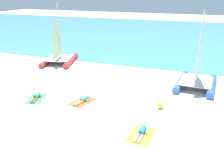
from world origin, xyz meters
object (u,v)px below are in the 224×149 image
object	(u,v)px
sunbather_left	(36,96)
towel_middle	(83,102)
sailboat_red	(59,55)
towel_left	(36,99)
sunbather_right	(142,132)
beach_ball	(160,105)
sunbather_middle	(83,100)
sailboat_blue	(197,77)
towel_right	(141,135)

from	to	relation	value
sunbather_left	towel_middle	distance (m)	3.32
sailboat_red	towel_left	world-z (taller)	sailboat_red
towel_middle	sunbather_right	distance (m)	5.36
towel_left	beach_ball	world-z (taller)	beach_ball
towel_middle	sunbather_middle	xyz separation A→B (m)	(0.02, 0.06, 0.13)
sailboat_blue	towel_right	distance (m)	8.42
beach_ball	sailboat_red	bearing A→B (deg)	149.33
sunbather_right	sailboat_blue	bearing A→B (deg)	77.15
towel_middle	sunbather_right	xyz separation A→B (m)	(4.71, -2.55, 0.13)
sailboat_blue	towel_middle	xyz separation A→B (m)	(-6.94, -5.45, -0.85)
sunbather_middle	sailboat_red	bearing A→B (deg)	145.21
sailboat_blue	sunbather_right	xyz separation A→B (m)	(-2.23, -8.01, -0.73)
sailboat_blue	sailboat_red	world-z (taller)	sailboat_red
sailboat_red	sunbather_middle	size ratio (longest dim) A/B	3.80
sunbather_left	sunbather_middle	world-z (taller)	same
towel_middle	beach_ball	bearing A→B (deg)	9.29
towel_left	sunbather_right	size ratio (longest dim) A/B	1.21
sailboat_blue	towel_middle	world-z (taller)	sailboat_blue
sailboat_red	sunbather_right	distance (m)	15.25
sailboat_blue	beach_ball	bearing A→B (deg)	-108.74
towel_right	sunbather_left	bearing A→B (deg)	165.79
sunbather_middle	sunbather_left	bearing A→B (deg)	-153.89
towel_left	towel_right	bearing A→B (deg)	-13.81
sailboat_blue	sunbather_middle	bearing A→B (deg)	-138.73
sunbather_middle	towel_right	bearing A→B (deg)	-15.23
sailboat_red	towel_right	bearing A→B (deg)	-58.12
sailboat_red	towel_middle	bearing A→B (deg)	-65.23
towel_left	sunbather_right	world-z (taller)	sunbather_right
sailboat_blue	towel_left	distance (m)	11.91
sailboat_blue	sailboat_red	size ratio (longest dim) A/B	0.98
sunbather_middle	beach_ball	distance (m)	5.10
sailboat_blue	sailboat_red	xyz separation A→B (m)	(-13.48, 2.26, 0.02)
towel_left	beach_ball	xyz separation A→B (m)	(8.31, 1.50, 0.20)
towel_middle	beach_ball	size ratio (longest dim) A/B	4.56
sailboat_blue	sailboat_red	distance (m)	13.67
towel_left	beach_ball	bearing A→B (deg)	10.21
towel_left	towel_right	size ratio (longest dim) A/B	1.00
sunbather_left	towel_right	distance (m)	8.22
sailboat_red	sunbather_middle	distance (m)	10.10
sunbather_left	beach_ball	xyz separation A→B (m)	(8.32, 1.43, 0.08)
sunbather_left	sunbather_right	bearing A→B (deg)	-30.81
towel_middle	sunbather_middle	distance (m)	0.14
sunbather_left	sunbather_middle	xyz separation A→B (m)	(3.28, 0.67, 0.00)
towel_right	sunbather_right	distance (m)	0.14
sunbather_left	beach_ball	bearing A→B (deg)	-7.30
towel_left	sunbather_right	distance (m)	8.17
sunbather_left	beach_ball	size ratio (longest dim) A/B	3.70
sunbather_left	towel_middle	size ratio (longest dim) A/B	0.81
sunbather_left	towel_right	bearing A→B (deg)	-31.27
towel_left	towel_right	world-z (taller)	same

